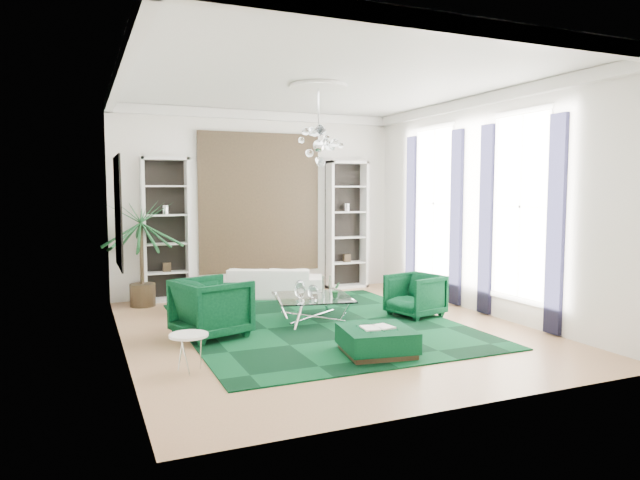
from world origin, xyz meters
name	(u,v)px	position (x,y,z in m)	size (l,w,h in m)	color
floor	(326,329)	(0.00, 0.00, -0.01)	(6.00, 7.00, 0.02)	tan
ceiling	(326,80)	(0.00, 0.00, 3.81)	(6.00, 7.00, 0.02)	white
wall_back	(259,203)	(0.00, 3.51, 1.90)	(6.00, 0.02, 3.80)	white
wall_front	(471,217)	(0.00, -3.51, 1.90)	(6.00, 0.02, 3.80)	white
wall_left	(119,210)	(-3.01, 0.00, 1.90)	(0.02, 7.00, 3.80)	white
wall_right	(484,205)	(3.01, 0.00, 1.90)	(0.02, 7.00, 3.80)	white
crown_molding	(326,88)	(0.00, 0.00, 3.70)	(6.00, 7.00, 0.18)	white
ceiling_medallion	(319,86)	(0.00, 0.30, 3.77)	(0.90, 0.90, 0.05)	white
tapestry	(260,203)	(0.00, 3.46, 1.90)	(2.50, 0.06, 2.80)	black
shelving_left	(166,230)	(-1.95, 3.31, 1.40)	(0.90, 0.38, 2.80)	white
shelving_right	(347,225)	(1.95, 3.31, 1.40)	(0.90, 0.38, 2.80)	white
painting	(119,212)	(-2.97, 0.60, 1.85)	(0.04, 1.30, 1.60)	black
window_near	(520,207)	(2.99, -0.90, 1.90)	(0.03, 1.10, 2.90)	white
curtain_near_a	(556,225)	(2.96, -1.68, 1.65)	(0.07, 0.30, 3.25)	black
curtain_near_b	(486,220)	(2.96, -0.12, 1.65)	(0.07, 0.30, 3.25)	black
window_far	(434,203)	(2.99, 1.50, 1.90)	(0.03, 1.10, 2.90)	white
curtain_far_a	(456,218)	(2.96, 0.72, 1.65)	(0.07, 0.30, 3.25)	black
curtain_far_b	(411,215)	(2.96, 2.28, 1.65)	(0.07, 0.30, 3.25)	black
rug	(319,324)	(0.00, 0.30, 0.01)	(4.20, 5.00, 0.02)	black
sofa	(270,282)	(0.00, 2.85, 0.31)	(2.11, 0.82, 0.62)	white
armchair_left	(212,308)	(-1.75, 0.20, 0.44)	(0.94, 0.97, 0.88)	black
armchair_right	(415,295)	(1.75, 0.20, 0.37)	(0.79, 0.81, 0.74)	black
coffee_table	(313,309)	(0.00, 0.55, 0.21)	(1.21, 1.21, 0.42)	white
ottoman_side	(212,299)	(-1.35, 2.00, 0.22)	(0.98, 0.98, 0.44)	black
ottoman_front	(377,341)	(0.05, -1.55, 0.18)	(0.89, 0.89, 0.36)	black
book	(377,327)	(0.05, -1.55, 0.37)	(0.42, 0.28, 0.03)	white
side_table	(189,354)	(-2.35, -1.30, 0.22)	(0.46, 0.46, 0.45)	white
palm	(141,238)	(-2.45, 2.95, 1.27)	(1.59, 1.59, 2.54)	#1B5A2C
chandelier	(319,146)	(0.00, 0.30, 2.85)	(0.76, 0.76, 0.68)	white
table_plant	(336,290)	(0.30, 0.30, 0.55)	(0.14, 0.11, 0.26)	#1B5A2C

